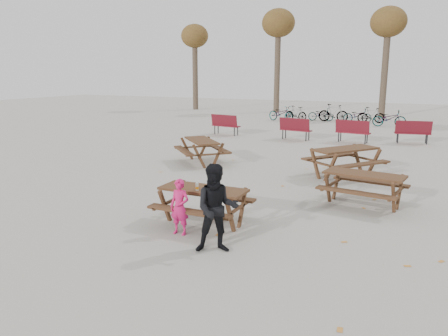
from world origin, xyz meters
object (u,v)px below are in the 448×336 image
at_px(food_tray, 210,190).
at_px(picnic_table_far, 345,162).
at_px(soda_bottle, 197,187).
at_px(main_picnic_table, 203,197).
at_px(picnic_table_east, 363,189).
at_px(picnic_table_north, 202,151).
at_px(child, 180,207).
at_px(adult, 217,209).

distance_m(food_tray, picnic_table_far, 5.90).
distance_m(food_tray, soda_bottle, 0.27).
bearing_deg(main_picnic_table, picnic_table_east, 44.55).
xyz_separation_m(picnic_table_north, picnic_table_far, (4.86, 0.07, 0.03)).
bearing_deg(soda_bottle, child, -103.96).
distance_m(main_picnic_table, picnic_table_north, 6.24).
xyz_separation_m(child, adult, (1.03, -0.45, 0.24)).
relative_size(child, adult, 0.70).
height_order(soda_bottle, child, child).
xyz_separation_m(soda_bottle, child, (-0.12, -0.49, -0.30)).
height_order(child, adult, adult).
height_order(picnic_table_north, picnic_table_far, picnic_table_far).
height_order(picnic_table_east, picnic_table_north, picnic_table_north).
relative_size(adult, picnic_table_east, 0.87).
distance_m(adult, picnic_table_far, 6.79).
height_order(main_picnic_table, food_tray, food_tray).
distance_m(child, picnic_table_east, 4.57).
bearing_deg(adult, food_tray, 94.43).
relative_size(main_picnic_table, picnic_table_far, 0.88).
bearing_deg(picnic_table_north, child, -19.86).
xyz_separation_m(soda_bottle, picnic_table_north, (-2.95, 5.70, -0.43)).
relative_size(food_tray, picnic_table_north, 0.09).
bearing_deg(picnic_table_far, picnic_table_north, 127.43).
distance_m(soda_bottle, picnic_table_far, 6.09).
bearing_deg(child, picnic_table_east, 49.35).
relative_size(main_picnic_table, adult, 1.14).
xyz_separation_m(child, picnic_table_far, (2.03, 6.26, -0.11)).
distance_m(soda_bottle, child, 0.58).
xyz_separation_m(child, picnic_table_north, (-2.83, 6.19, -0.14)).
xyz_separation_m(adult, picnic_table_north, (-3.86, 6.64, -0.38)).
distance_m(food_tray, picnic_table_east, 3.90).
xyz_separation_m(main_picnic_table, soda_bottle, (-0.03, -0.22, 0.26)).
xyz_separation_m(picnic_table_east, picnic_table_far, (-0.93, 2.78, 0.05)).
height_order(main_picnic_table, picnic_table_north, picnic_table_north).
distance_m(child, picnic_table_far, 6.58).
distance_m(soda_bottle, adult, 1.31).
bearing_deg(picnic_table_north, food_tray, -14.76).
bearing_deg(soda_bottle, food_tray, 27.99).
relative_size(soda_bottle, picnic_table_far, 0.08).
bearing_deg(picnic_table_east, main_picnic_table, -126.87).
bearing_deg(picnic_table_east, soda_bottle, -124.96).
xyz_separation_m(soda_bottle, adult, (0.91, -0.94, -0.06)).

